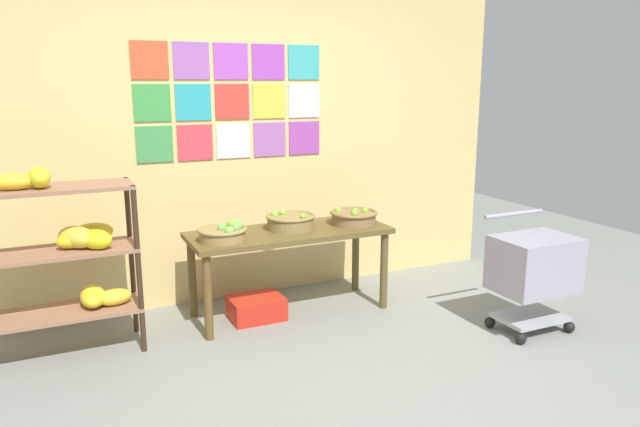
% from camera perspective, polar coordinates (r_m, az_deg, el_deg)
% --- Properties ---
extents(ground, '(9.66, 9.66, 0.00)m').
position_cam_1_polar(ground, '(3.55, 2.64, -17.15)').
color(ground, gray).
extents(back_wall_with_art, '(4.75, 0.07, 2.73)m').
position_cam_1_polar(back_wall_with_art, '(4.82, -7.61, 7.86)').
color(back_wall_with_art, '#E1C075').
rests_on(back_wall_with_art, ground).
extents(banana_shelf_unit, '(0.94, 0.39, 1.26)m').
position_cam_1_polar(banana_shelf_unit, '(4.12, -23.10, -3.19)').
color(banana_shelf_unit, '#372419').
rests_on(banana_shelf_unit, ground).
extents(display_table, '(1.53, 0.59, 0.66)m').
position_cam_1_polar(display_table, '(4.51, -2.98, -2.69)').
color(display_table, brown).
rests_on(display_table, ground).
extents(fruit_basket_left, '(0.38, 0.38, 0.14)m').
position_cam_1_polar(fruit_basket_left, '(4.51, -2.90, -0.74)').
color(fruit_basket_left, olive).
rests_on(fruit_basket_left, display_table).
extents(fruit_basket_centre, '(0.38, 0.38, 0.13)m').
position_cam_1_polar(fruit_basket_centre, '(4.68, 3.29, -0.28)').
color(fruit_basket_centre, olive).
rests_on(fruit_basket_centre, display_table).
extents(fruit_basket_back_right, '(0.35, 0.35, 0.14)m').
position_cam_1_polar(fruit_basket_back_right, '(4.23, -9.30, -1.84)').
color(fruit_basket_back_right, olive).
rests_on(fruit_basket_back_right, display_table).
extents(produce_crate_under_table, '(0.40, 0.31, 0.17)m').
position_cam_1_polar(produce_crate_under_table, '(4.55, -6.20, -9.07)').
color(produce_crate_under_table, red).
rests_on(produce_crate_under_table, ground).
extents(shopping_cart, '(0.56, 0.46, 0.83)m').
position_cam_1_polar(shopping_cart, '(4.46, 20.03, -4.94)').
color(shopping_cart, black).
rests_on(shopping_cart, ground).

